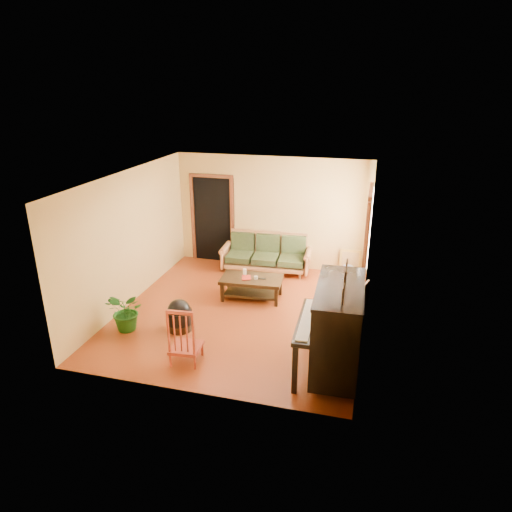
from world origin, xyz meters
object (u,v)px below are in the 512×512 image
(piano, at_px, (337,330))
(red_chair, at_px, (185,334))
(ceramic_crock, at_px, (348,272))
(potted_plant, at_px, (127,311))
(armchair, at_px, (345,301))
(coffee_table, at_px, (252,288))
(sofa, at_px, (266,253))
(footstool, at_px, (180,319))

(piano, distance_m, red_chair, 2.32)
(ceramic_crock, bearing_deg, potted_plant, -136.91)
(armchair, relative_size, potted_plant, 1.04)
(coffee_table, height_order, red_chair, red_chair)
(armchair, bearing_deg, sofa, 151.90)
(potted_plant, bearing_deg, sofa, 62.34)
(sofa, xyz_separation_m, ceramic_crock, (1.88, 0.09, -0.29))
(sofa, distance_m, red_chair, 3.91)
(ceramic_crock, relative_size, potted_plant, 0.38)
(red_chair, bearing_deg, footstool, 115.09)
(red_chair, relative_size, ceramic_crock, 3.54)
(coffee_table, height_order, piano, piano)
(footstool, height_order, potted_plant, potted_plant)
(piano, xyz_separation_m, potted_plant, (-3.66, 0.28, -0.33))
(piano, relative_size, potted_plant, 2.16)
(armchair, relative_size, footstool, 1.70)
(red_chair, bearing_deg, sofa, 80.51)
(potted_plant, bearing_deg, ceramic_crock, 43.09)
(footstool, distance_m, red_chair, 1.05)
(sofa, bearing_deg, piano, -64.23)
(sofa, distance_m, potted_plant, 3.69)
(coffee_table, xyz_separation_m, armchair, (1.89, -0.45, 0.16))
(coffee_table, bearing_deg, ceramic_crock, 40.56)
(armchair, xyz_separation_m, ceramic_crock, (-0.08, 2.00, -0.25))
(piano, height_order, potted_plant, piano)
(ceramic_crock, bearing_deg, sofa, -177.27)
(piano, height_order, footstool, piano)
(red_chair, bearing_deg, coffee_table, 76.13)
(piano, xyz_separation_m, footstool, (-2.79, 0.53, -0.49))
(sofa, bearing_deg, footstool, -108.54)
(footstool, bearing_deg, potted_plant, -164.07)
(potted_plant, bearing_deg, footstool, 15.93)
(armchair, bearing_deg, potted_plant, -143.41)
(sofa, height_order, piano, piano)
(red_chair, bearing_deg, potted_plant, 150.89)
(sofa, xyz_separation_m, potted_plant, (-1.71, -3.27, -0.06))
(footstool, bearing_deg, coffee_table, 59.94)
(armchair, xyz_separation_m, red_chair, (-2.29, -1.98, 0.11))
(armchair, height_order, red_chair, red_chair)
(footstool, xyz_separation_m, potted_plant, (-0.87, -0.25, 0.15))
(sofa, xyz_separation_m, armchair, (1.95, -1.91, -0.05))
(ceramic_crock, bearing_deg, armchair, -87.80)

